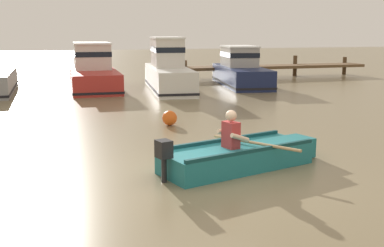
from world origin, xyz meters
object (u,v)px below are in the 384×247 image
object	(u,v)px
rowboat_with_person	(239,155)
moored_boat_red	(93,71)
mooring_buoy	(170,118)
moored_boat_navy	(241,71)
moored_boat_white	(168,71)

from	to	relation	value
rowboat_with_person	moored_boat_red	xyz separation A→B (m)	(-1.55, 14.61, 0.54)
rowboat_with_person	mooring_buoy	distance (m)	4.57
moored_boat_red	moored_boat_navy	bearing A→B (deg)	-8.90
moored_boat_navy	moored_boat_white	bearing A→B (deg)	-168.58
moored_boat_navy	mooring_buoy	size ratio (longest dim) A/B	13.60
rowboat_with_person	moored_boat_white	size ratio (longest dim) A/B	0.59
moored_boat_white	mooring_buoy	world-z (taller)	moored_boat_white
rowboat_with_person	moored_boat_red	bearing A→B (deg)	96.07
moored_boat_red	moored_boat_white	world-z (taller)	moored_boat_white
moored_boat_white	mooring_buoy	size ratio (longest dim) A/B	14.31
rowboat_with_person	moored_boat_red	size ratio (longest dim) A/B	0.54
mooring_buoy	moored_boat_navy	bearing A→B (deg)	56.53
moored_boat_navy	rowboat_with_person	bearing A→B (deg)	-112.59
rowboat_with_person	moored_boat_white	bearing A→B (deg)	82.44
moored_boat_white	moored_boat_navy	world-z (taller)	moored_boat_white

